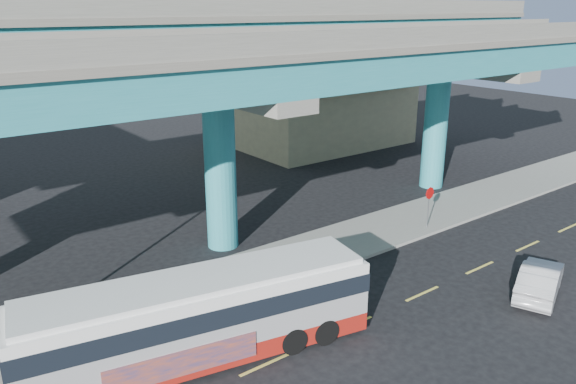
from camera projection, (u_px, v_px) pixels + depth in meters
ground at (347, 322)px, 21.23m from camera, size 120.00×120.00×0.00m
sidewalk at (263, 269)px, 25.35m from camera, size 70.00×4.00×0.15m
lane_markings at (352, 325)px, 21.00m from camera, size 58.00×0.12×0.01m
viaduct at (215, 58)px, 25.20m from camera, size 52.00×12.40×11.70m
building_beige at (318, 103)px, 47.81m from camera, size 14.00×10.23×7.00m
transit_bus at (200, 315)px, 18.56m from camera, size 11.99×4.74×3.01m
sedan at (540, 280)px, 23.03m from camera, size 4.34×5.17×1.37m
stop_sign at (429, 199)px, 29.44m from camera, size 0.67×0.10×2.24m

